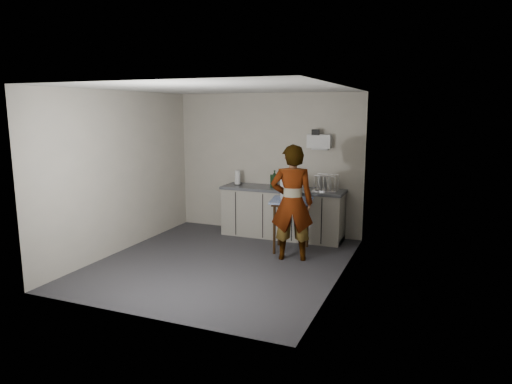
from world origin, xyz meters
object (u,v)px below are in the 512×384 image
at_px(soda_can, 287,185).
at_px(paper_towel, 238,178).
at_px(standing_man, 292,203).
at_px(dish_rack, 326,187).
at_px(side_table, 292,206).
at_px(kitchen_counter, 282,214).
at_px(dark_bottle, 272,181).
at_px(bakery_box, 290,194).
at_px(soap_bottle, 274,179).

xyz_separation_m(soda_can, paper_towel, (-0.96, -0.01, 0.07)).
bearing_deg(soda_can, standing_man, -67.95).
bearing_deg(standing_man, dish_rack, -118.12).
distance_m(soda_can, paper_towel, 0.97).
bearing_deg(dish_rack, side_table, -117.54).
relative_size(kitchen_counter, dish_rack, 5.56).
xyz_separation_m(dark_bottle, bakery_box, (0.55, -0.66, -0.08)).
relative_size(soda_can, paper_towel, 0.45).
bearing_deg(soap_bottle, bakery_box, -52.92).
distance_m(side_table, soda_can, 0.83).
bearing_deg(paper_towel, standing_man, -38.69).
relative_size(kitchen_counter, standing_man, 1.25).
distance_m(soap_bottle, bakery_box, 0.85).
bearing_deg(bakery_box, standing_man, -91.68).
bearing_deg(soda_can, soap_bottle, -175.38).
bearing_deg(side_table, soda_can, 103.77).
xyz_separation_m(soap_bottle, dark_bottle, (-0.04, -0.01, -0.04)).
relative_size(dish_rack, bakery_box, 0.97).
bearing_deg(bakery_box, soap_bottle, 103.56).
relative_size(kitchen_counter, bakery_box, 5.40).
relative_size(side_table, dark_bottle, 3.63).
bearing_deg(side_table, dark_bottle, 119.95).
bearing_deg(dish_rack, kitchen_counter, -178.68).
bearing_deg(soap_bottle, soda_can, 4.62).
height_order(paper_towel, dish_rack, dish_rack).
height_order(standing_man, bakery_box, standing_man).
xyz_separation_m(paper_towel, bakery_box, (1.24, -0.69, -0.09)).
xyz_separation_m(side_table, dish_rack, (0.38, 0.73, 0.23)).
height_order(soap_bottle, dish_rack, soap_bottle).
relative_size(soap_bottle, dark_bottle, 1.33).
xyz_separation_m(side_table, standing_man, (0.14, -0.42, 0.15)).
xyz_separation_m(soap_bottle, bakery_box, (0.51, -0.67, -0.12)).
bearing_deg(soap_bottle, dark_bottle, -168.35).
relative_size(side_table, paper_towel, 3.14).
bearing_deg(dark_bottle, kitchen_counter, 3.89).
bearing_deg(soda_can, paper_towel, -179.67).
bearing_deg(dish_rack, soda_can, -179.65).
bearing_deg(soap_bottle, paper_towel, 179.00).
relative_size(paper_towel, dish_rack, 0.68).
xyz_separation_m(side_table, paper_towel, (-1.29, 0.72, 0.29)).
bearing_deg(standing_man, paper_towel, -54.87).
bearing_deg(dark_bottle, standing_man, -56.79).
xyz_separation_m(soda_can, dish_rack, (0.71, 0.00, 0.00)).
relative_size(kitchen_counter, side_table, 2.62).
distance_m(side_table, standing_man, 0.47).
distance_m(kitchen_counter, standing_man, 1.34).
xyz_separation_m(standing_man, dark_bottle, (-0.73, 1.12, 0.13)).
height_order(side_table, dark_bottle, dark_bottle).
bearing_deg(kitchen_counter, bakery_box, -62.39).
distance_m(soap_bottle, paper_towel, 0.74).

